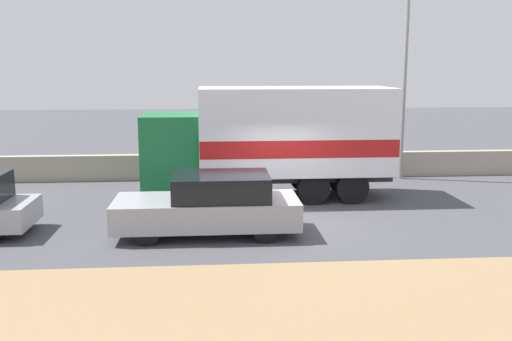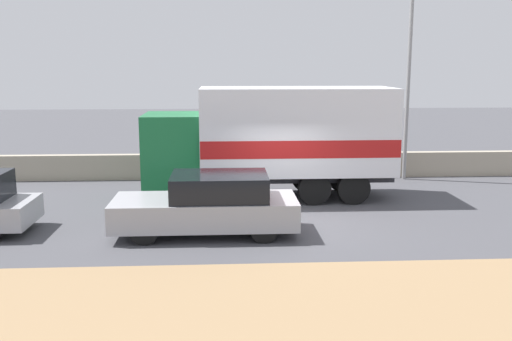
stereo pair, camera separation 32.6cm
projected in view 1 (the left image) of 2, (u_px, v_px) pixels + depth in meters
The scene contains 6 objects.
ground_plane at pixel (286, 223), 15.14m from camera, with size 80.00×80.00×0.00m, color #47474C.
dirt_shoulder_foreground at pixel (329, 312), 9.63m from camera, with size 60.00×4.86×0.04m.
stone_wall_backdrop at pixel (265, 166), 21.11m from camera, with size 60.00×0.35×0.92m.
street_lamp at pixel (405, 63), 20.31m from camera, with size 0.56×0.28×7.30m.
box_truck at pixel (276, 138), 17.68m from camera, with size 7.65×2.43×3.45m.
car_hatchback at pixel (211, 205), 14.02m from camera, with size 4.51×1.82×1.51m.
Camera 1 is at (-1.95, -14.52, 4.14)m, focal length 40.00 mm.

